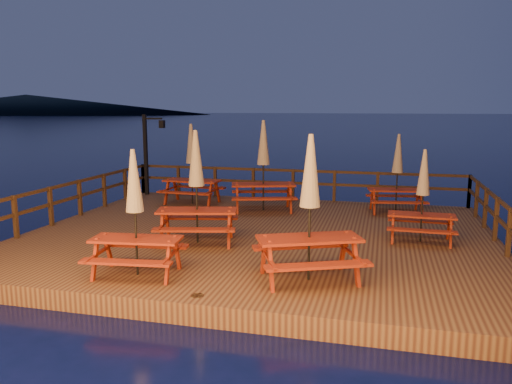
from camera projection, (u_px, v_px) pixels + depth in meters
ground at (260, 247)px, 13.27m from camera, size 500.00×500.00×0.00m
deck at (260, 240)px, 13.24m from camera, size 12.00×10.00×0.40m
deck_piles at (260, 258)px, 13.32m from camera, size 11.44×9.44×1.40m
railing at (275, 193)px, 14.77m from camera, size 11.80×9.75×1.10m
lamp_post at (149, 147)px, 18.56m from camera, size 0.85×0.18×3.00m
headland_left at (27, 104)px, 233.13m from camera, size 180.00×84.00×9.00m
picnic_table_0 at (135, 211)px, 9.69m from camera, size 1.91×1.64×2.49m
picnic_table_1 at (423, 194)px, 12.13m from camera, size 1.63×1.36×2.28m
picnic_table_2 at (310, 206)px, 9.38m from camera, size 2.44×2.27×2.80m
picnic_table_3 at (196, 185)px, 11.99m from camera, size 2.24×1.99×2.75m
picnic_table_4 at (263, 164)px, 15.78m from camera, size 2.40×2.16×2.87m
picnic_table_5 at (397, 172)px, 15.49m from camera, size 1.92×1.67×2.46m
picnic_table_6 at (192, 163)px, 16.90m from camera, size 1.97×1.65×2.72m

